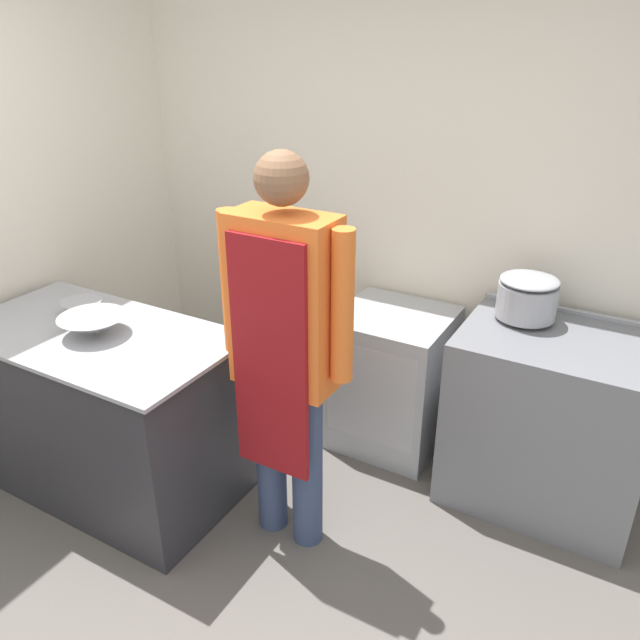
% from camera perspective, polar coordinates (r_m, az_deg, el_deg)
% --- Properties ---
extents(wall_back, '(8.00, 0.05, 2.70)m').
position_cam_1_polar(wall_back, '(3.59, 6.00, 11.23)').
color(wall_back, silver).
rests_on(wall_back, ground_plane).
extents(wall_left, '(0.05, 8.00, 2.70)m').
position_cam_1_polar(wall_left, '(3.78, -25.08, 9.75)').
color(wall_left, silver).
rests_on(wall_left, ground_plane).
extents(prep_counter, '(1.38, 0.75, 0.89)m').
position_cam_1_polar(prep_counter, '(3.37, -18.90, -7.87)').
color(prep_counter, '#2D2D33').
rests_on(prep_counter, ground_plane).
extents(stove, '(0.90, 0.67, 0.93)m').
position_cam_1_polar(stove, '(3.30, 20.05, -8.60)').
color(stove, slate).
rests_on(stove, ground_plane).
extents(fridge_unit, '(0.60, 0.58, 0.80)m').
position_cam_1_polar(fridge_unit, '(3.57, 6.51, -5.35)').
color(fridge_unit, '#A8ADB2').
rests_on(fridge_unit, ground_plane).
extents(person_cook, '(0.62, 0.24, 1.81)m').
position_cam_1_polar(person_cook, '(2.59, -3.26, -1.94)').
color(person_cook, '#38476B').
rests_on(person_cook, ground_plane).
extents(mixing_bowl, '(0.32, 0.32, 0.09)m').
position_cam_1_polar(mixing_bowl, '(3.12, -20.03, -0.45)').
color(mixing_bowl, '#9EA0A8').
rests_on(mixing_bowl, prep_counter).
extents(small_bowl, '(0.21, 0.21, 0.07)m').
position_cam_1_polar(small_bowl, '(3.39, -20.92, 1.13)').
color(small_bowl, '#9EA0A8').
rests_on(small_bowl, prep_counter).
extents(stock_pot, '(0.28, 0.28, 0.21)m').
position_cam_1_polar(stock_pot, '(3.17, 18.44, 2.10)').
color(stock_pot, '#9EA0A8').
rests_on(stock_pot, stove).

